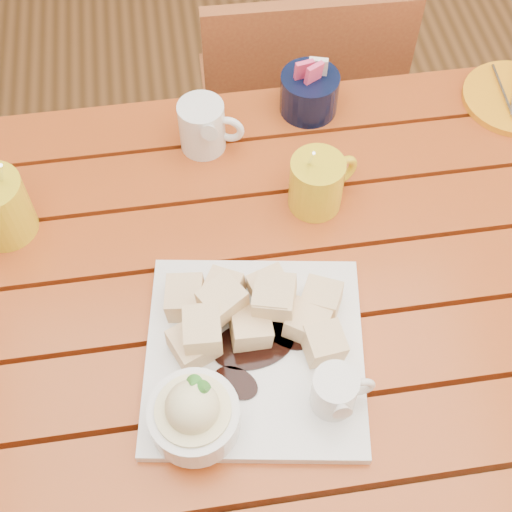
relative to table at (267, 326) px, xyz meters
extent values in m
plane|color=#543418|center=(0.00, 0.00, -0.64)|extent=(5.00, 5.00, 0.00)
cube|color=#9B4714|center=(0.00, -0.23, 0.09)|extent=(1.20, 0.11, 0.03)
cube|color=#9B4714|center=(0.00, -0.11, 0.09)|extent=(1.20, 0.11, 0.03)
cube|color=#9B4714|center=(0.00, 0.00, 0.09)|extent=(1.20, 0.11, 0.03)
cube|color=#9B4714|center=(0.00, 0.11, 0.09)|extent=(1.20, 0.11, 0.03)
cube|color=#9B4714|center=(0.00, 0.23, 0.09)|extent=(1.20, 0.11, 0.03)
cube|color=#9B4714|center=(0.00, 0.34, 0.09)|extent=(1.20, 0.11, 0.03)
cube|color=#9B4714|center=(0.00, 0.36, 0.04)|extent=(1.12, 0.04, 0.08)
cylinder|color=#9B4714|center=(0.55, 0.35, -0.28)|extent=(0.06, 0.06, 0.72)
cube|color=white|center=(-0.03, -0.10, 0.12)|extent=(0.32, 0.32, 0.02)
cube|color=gold|center=(0.00, -0.02, 0.14)|extent=(0.06, 0.06, 0.04)
cube|color=gold|center=(-0.12, -0.02, 0.14)|extent=(0.06, 0.06, 0.04)
cube|color=gold|center=(0.05, -0.11, 0.14)|extent=(0.06, 0.06, 0.04)
cube|color=gold|center=(-0.07, -0.04, 0.18)|extent=(0.07, 0.07, 0.04)
cube|color=gold|center=(0.04, -0.08, 0.14)|extent=(0.07, 0.07, 0.04)
cube|color=gold|center=(-0.03, -0.07, 0.14)|extent=(0.05, 0.05, 0.04)
cube|color=gold|center=(-0.06, -0.01, 0.14)|extent=(0.07, 0.07, 0.04)
cube|color=gold|center=(-0.11, -0.09, 0.14)|extent=(0.07, 0.07, 0.04)
cube|color=gold|center=(0.00, -0.05, 0.18)|extent=(0.06, 0.06, 0.04)
cube|color=gold|center=(0.06, -0.04, 0.14)|extent=(0.07, 0.07, 0.04)
cube|color=gold|center=(-0.10, -0.08, 0.18)|extent=(0.05, 0.05, 0.04)
cube|color=gold|center=(0.00, -0.05, 0.18)|extent=(0.06, 0.06, 0.04)
cylinder|color=white|center=(-0.12, -0.18, 0.15)|extent=(0.11, 0.11, 0.04)
cylinder|color=#FEF6BA|center=(-0.12, -0.18, 0.16)|extent=(0.09, 0.09, 0.03)
sphere|color=#FEF6BA|center=(-0.12, -0.18, 0.18)|extent=(0.06, 0.06, 0.06)
cone|color=#35882C|center=(-0.10, -0.18, 0.21)|extent=(0.04, 0.04, 0.03)
cone|color=#35882C|center=(-0.12, -0.17, 0.20)|extent=(0.03, 0.03, 0.03)
cylinder|color=white|center=(0.05, -0.18, 0.15)|extent=(0.06, 0.06, 0.06)
cylinder|color=black|center=(0.05, -0.18, 0.18)|extent=(0.04, 0.04, 0.01)
cone|color=white|center=(0.05, -0.21, 0.18)|extent=(0.02, 0.02, 0.03)
torus|color=white|center=(0.08, -0.18, 0.16)|extent=(0.04, 0.01, 0.04)
cylinder|color=silver|center=(-0.35, 0.17, 0.19)|extent=(0.04, 0.05, 0.13)
cylinder|color=yellow|center=(0.09, 0.14, 0.15)|extent=(0.08, 0.08, 0.09)
cylinder|color=black|center=(0.09, 0.14, 0.19)|extent=(0.07, 0.07, 0.01)
torus|color=yellow|center=(0.14, 0.16, 0.15)|extent=(0.06, 0.03, 0.06)
cylinder|color=silver|center=(0.08, 0.15, 0.18)|extent=(0.01, 0.06, 0.12)
cylinder|color=white|center=(-0.06, 0.28, 0.15)|extent=(0.07, 0.07, 0.09)
cylinder|color=white|center=(-0.06, 0.28, 0.19)|extent=(0.06, 0.06, 0.01)
cone|color=white|center=(-0.06, 0.25, 0.18)|extent=(0.04, 0.04, 0.03)
torus|color=white|center=(-0.02, 0.28, 0.15)|extent=(0.05, 0.03, 0.05)
cylinder|color=black|center=(0.12, 0.34, 0.14)|extent=(0.10, 0.10, 0.07)
cube|color=#EF4074|center=(0.11, 0.34, 0.19)|extent=(0.03, 0.02, 0.05)
cube|color=white|center=(0.13, 0.34, 0.19)|extent=(0.03, 0.02, 0.05)
cube|color=#EF4074|center=(0.12, 0.33, 0.19)|extent=(0.03, 0.03, 0.05)
cylinder|color=silver|center=(0.45, 0.32, 0.12)|extent=(0.01, 0.12, 0.01)
cube|color=brown|center=(0.16, 0.68, -0.24)|extent=(0.40, 0.40, 0.03)
cylinder|color=brown|center=(0.33, 0.85, -0.45)|extent=(0.03, 0.03, 0.39)
cylinder|color=brown|center=(0.00, 0.86, -0.45)|extent=(0.03, 0.03, 0.39)
cylinder|color=brown|center=(0.32, 0.51, -0.45)|extent=(0.03, 0.03, 0.39)
cylinder|color=brown|center=(-0.01, 0.52, -0.45)|extent=(0.03, 0.03, 0.39)
cube|color=brown|center=(0.16, 0.51, -0.02)|extent=(0.39, 0.04, 0.41)
camera|label=1|loc=(-0.09, -0.50, 0.97)|focal=50.00mm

